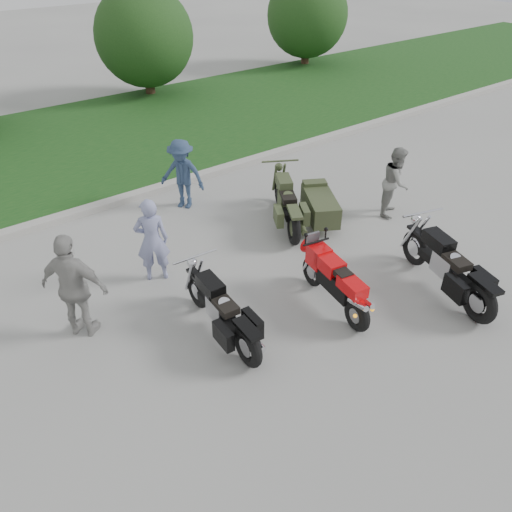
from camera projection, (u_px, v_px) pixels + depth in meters
ground at (302, 323)px, 8.59m from camera, size 80.00×80.00×0.00m
curb at (145, 193)px, 12.52m from camera, size 60.00×0.30×0.15m
grass_strip at (83, 143)px, 15.27m from camera, size 60.00×8.00×0.14m
tree_mid_right at (144, 36)px, 18.28m from camera, size 3.60×3.60×4.00m
tree_far_right at (307, 15)px, 22.26m from camera, size 3.60×3.60×4.00m
sportbike_red at (336, 282)px, 8.66m from camera, size 0.57×1.98×0.94m
cruiser_left at (224, 314)px, 8.09m from camera, size 0.44×2.36×0.91m
cruiser_right at (450, 270)px, 9.02m from camera, size 0.89×2.52×0.99m
cruiser_sidecar at (307, 206)px, 11.16m from camera, size 1.90×2.33×0.96m
person_stripe at (152, 240)px, 9.22m from camera, size 0.73×0.63×1.70m
person_grey at (396, 181)px, 11.37m from camera, size 0.99×0.92×1.62m
person_denim at (182, 174)px, 11.61m from camera, size 1.14×1.24×1.68m
person_back at (75, 287)px, 7.89m from camera, size 1.08×1.13×1.89m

